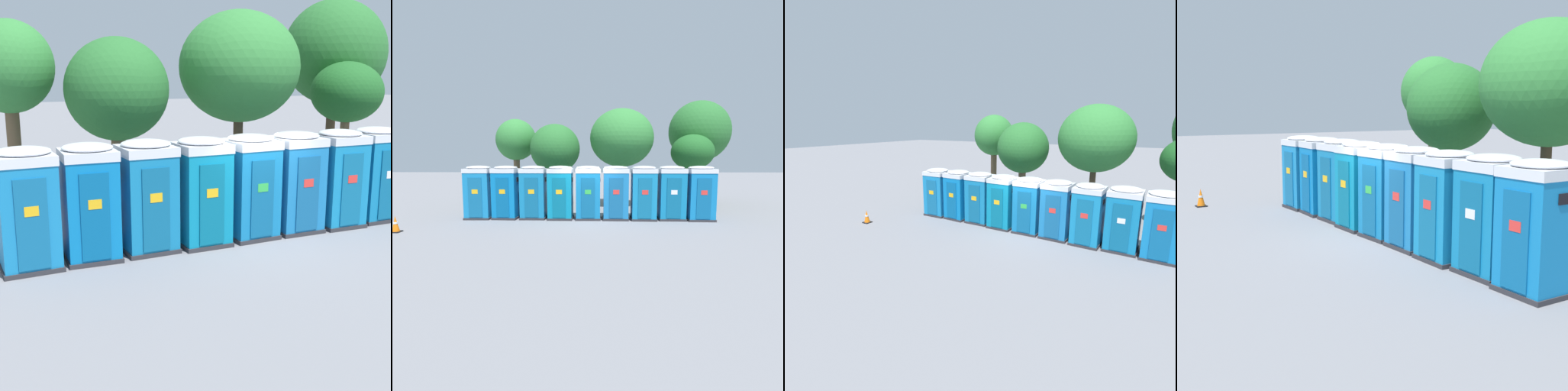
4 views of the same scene
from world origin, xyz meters
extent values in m
plane|color=slate|center=(0.00, 0.00, 0.00)|extent=(120.00, 120.00, 0.00)
cube|color=#2D2D33|center=(-5.24, 0.29, 0.05)|extent=(1.22, 1.21, 0.10)
cube|color=#157ABC|center=(-5.24, 0.29, 1.15)|extent=(1.16, 1.16, 2.10)
cube|color=#105F92|center=(-5.24, -0.29, 1.07)|extent=(0.63, 0.04, 1.85)
cube|color=yellow|center=(-5.24, -0.31, 1.35)|extent=(0.28, 0.01, 0.20)
cube|color=black|center=(-4.66, 0.30, 1.89)|extent=(0.03, 0.36, 0.20)
cube|color=silver|center=(-5.24, 0.29, 2.30)|extent=(1.20, 1.19, 0.20)
ellipsoid|color=silver|center=(-5.24, 0.29, 2.45)|extent=(1.14, 1.13, 0.18)
cube|color=#2D2D33|center=(-3.93, 0.32, 0.05)|extent=(1.23, 1.27, 0.10)
cube|color=#0A70BC|center=(-3.93, 0.32, 1.15)|extent=(1.17, 1.21, 2.10)
cube|color=#085792|center=(-3.97, -0.26, 1.07)|extent=(0.61, 0.07, 1.85)
cube|color=yellow|center=(-3.97, -0.28, 1.35)|extent=(0.28, 0.03, 0.20)
cube|color=black|center=(-3.37, 0.28, 1.89)|extent=(0.05, 0.36, 0.20)
cube|color=silver|center=(-3.93, 0.32, 2.30)|extent=(1.21, 1.24, 0.20)
ellipsoid|color=silver|center=(-3.93, 0.32, 2.45)|extent=(1.15, 1.18, 0.18)
cube|color=#2D2D33|center=(-2.62, 0.34, 0.05)|extent=(1.20, 1.20, 0.10)
cube|color=#1174AE|center=(-2.62, 0.34, 1.15)|extent=(1.14, 1.14, 2.10)
cube|color=#0E5A87|center=(-2.62, -0.25, 1.07)|extent=(0.63, 0.03, 1.85)
cube|color=yellow|center=(-2.62, -0.27, 1.35)|extent=(0.28, 0.01, 0.20)
cube|color=black|center=(-2.04, 0.34, 1.89)|extent=(0.02, 0.36, 0.20)
cube|color=silver|center=(-2.62, 0.34, 2.30)|extent=(1.17, 1.17, 0.20)
ellipsoid|color=silver|center=(-2.62, 0.34, 2.45)|extent=(1.12, 1.12, 0.18)
cube|color=#2D2D33|center=(-1.31, 0.23, 0.05)|extent=(1.18, 1.21, 0.10)
cube|color=#0B7EAA|center=(-1.31, 0.23, 1.15)|extent=(1.13, 1.16, 2.10)
cube|color=#086384|center=(-1.32, -0.36, 1.07)|extent=(0.61, 0.04, 1.85)
cube|color=yellow|center=(-1.32, -0.37, 1.35)|extent=(0.28, 0.01, 0.20)
cube|color=black|center=(-0.74, 0.22, 1.89)|extent=(0.03, 0.36, 0.20)
cube|color=silver|center=(-1.31, 0.23, 2.30)|extent=(1.16, 1.19, 0.20)
ellipsoid|color=silver|center=(-1.31, 0.23, 2.45)|extent=(1.10, 1.13, 0.18)
cube|color=#2D2D33|center=(0.01, 0.23, 0.05)|extent=(1.19, 1.21, 0.10)
cube|color=#1172B2|center=(0.01, 0.23, 1.15)|extent=(1.13, 1.16, 2.10)
cube|color=#0D588B|center=(0.01, -0.35, 1.07)|extent=(0.61, 0.04, 1.85)
cube|color=green|center=(0.01, -0.37, 1.35)|extent=(0.28, 0.01, 0.20)
cube|color=black|center=(0.57, 0.24, 1.89)|extent=(0.03, 0.36, 0.20)
cube|color=silver|center=(0.01, 0.23, 2.30)|extent=(1.16, 1.19, 0.20)
ellipsoid|color=silver|center=(0.01, 0.23, 2.45)|extent=(1.11, 1.13, 0.18)
cube|color=#2D2D33|center=(1.32, 0.21, 0.05)|extent=(1.23, 1.23, 0.10)
cube|color=#1871B6|center=(1.32, 0.21, 1.15)|extent=(1.17, 1.17, 2.10)
cube|color=#12588E|center=(1.30, -0.37, 1.07)|extent=(0.63, 0.05, 1.85)
cube|color=red|center=(1.30, -0.39, 1.35)|extent=(0.28, 0.01, 0.20)
cube|color=black|center=(1.90, 0.20, 1.89)|extent=(0.03, 0.36, 0.20)
cube|color=silver|center=(1.32, 0.21, 2.30)|extent=(1.21, 1.20, 0.20)
ellipsoid|color=silver|center=(1.32, 0.21, 2.45)|extent=(1.15, 1.14, 0.18)
cube|color=#2D2D33|center=(2.63, 0.14, 0.05)|extent=(1.21, 1.24, 0.10)
cube|color=#137DB9|center=(2.63, 0.14, 1.15)|extent=(1.15, 1.18, 2.10)
cube|color=#0F6290|center=(2.61, -0.45, 1.07)|extent=(0.61, 0.05, 1.85)
cube|color=red|center=(2.60, -0.47, 1.35)|extent=(0.28, 0.02, 0.20)
cube|color=black|center=(3.20, 0.11, 1.89)|extent=(0.04, 0.36, 0.20)
cube|color=silver|center=(2.63, 0.14, 2.30)|extent=(1.19, 1.22, 0.20)
ellipsoid|color=silver|center=(2.63, 0.14, 2.45)|extent=(1.13, 1.16, 0.18)
cube|color=#2D2D33|center=(3.94, 0.19, 0.05)|extent=(1.26, 1.22, 0.10)
cube|color=#1076B0|center=(3.94, 0.19, 1.15)|extent=(1.20, 1.16, 2.10)
cube|color=#0C5C89|center=(3.93, -0.40, 1.07)|extent=(0.65, 0.04, 1.85)
cube|color=white|center=(3.93, -0.42, 1.35)|extent=(0.28, 0.01, 0.20)
cube|color=black|center=(4.54, 0.18, 1.89)|extent=(0.03, 0.36, 0.20)
cube|color=silver|center=(3.94, 0.19, 2.30)|extent=(1.23, 1.20, 0.20)
ellipsoid|color=silver|center=(3.94, 0.19, 2.45)|extent=(1.17, 1.14, 0.18)
cube|color=#2D2D33|center=(5.25, 0.06, 0.05)|extent=(1.25, 1.22, 0.10)
cube|color=#1073BB|center=(5.25, 0.06, 1.15)|extent=(1.19, 1.16, 2.10)
cube|color=#0C5A92|center=(5.24, -0.52, 1.07)|extent=(0.64, 0.04, 1.85)
cube|color=red|center=(5.24, -0.54, 1.35)|extent=(0.28, 0.01, 0.20)
cube|color=black|center=(5.85, 0.05, 1.89)|extent=(0.03, 0.36, 0.20)
cube|color=silver|center=(5.25, 0.06, 2.30)|extent=(1.22, 1.20, 0.20)
ellipsoid|color=silver|center=(5.25, 0.06, 2.45)|extent=(1.16, 1.14, 0.18)
cylinder|color=#4C3826|center=(1.93, 4.21, 1.59)|extent=(0.31, 0.31, 3.18)
ellipsoid|color=#337F38|center=(1.93, 4.21, 4.12)|extent=(3.77, 3.77, 3.42)
cylinder|color=brown|center=(-4.75, 5.65, 1.70)|extent=(0.40, 0.40, 3.40)
ellipsoid|color=#337F38|center=(-4.75, 5.65, 4.12)|extent=(2.57, 2.57, 2.63)
cylinder|color=brown|center=(6.08, 4.01, 1.36)|extent=(0.31, 0.31, 2.72)
ellipsoid|color=#1E5B23|center=(6.08, 4.01, 3.28)|extent=(2.48, 2.48, 2.06)
cylinder|color=brown|center=(-2.05, 4.18, 1.35)|extent=(0.43, 0.43, 2.70)
ellipsoid|color=#286B2D|center=(-2.05, 4.18, 3.49)|extent=(2.97, 2.97, 2.90)
cylinder|color=#4C3826|center=(7.12, 6.07, 1.80)|extent=(0.36, 0.36, 3.59)
ellipsoid|color=#286B2D|center=(7.12, 6.07, 4.66)|extent=(3.89, 3.89, 3.90)
cube|color=black|center=(-7.43, -2.73, 0.02)|extent=(0.36, 0.36, 0.04)
cone|color=orange|center=(-7.43, -2.73, 0.34)|extent=(0.28, 0.28, 0.60)
cylinder|color=white|center=(-7.43, -2.73, 0.37)|extent=(0.17, 0.17, 0.07)
camera|label=1|loc=(-6.72, -10.91, 4.05)|focal=50.00mm
camera|label=2|loc=(0.29, -14.20, 2.77)|focal=28.00mm
camera|label=3|loc=(4.99, -12.33, 4.87)|focal=28.00mm
camera|label=4|loc=(11.93, -7.89, 3.45)|focal=50.00mm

